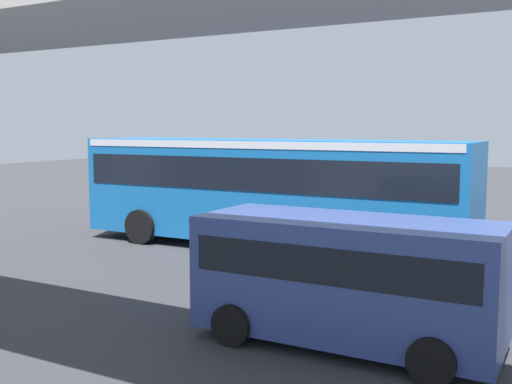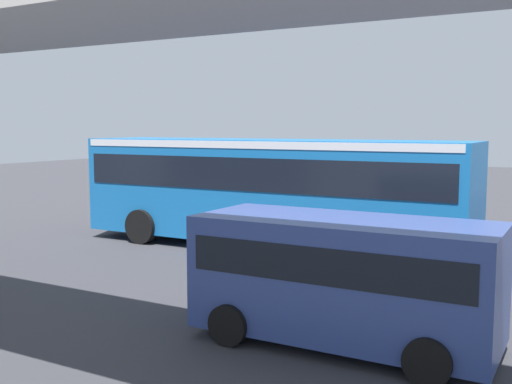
# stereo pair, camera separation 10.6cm
# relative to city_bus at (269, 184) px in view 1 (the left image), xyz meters

# --- Properties ---
(ground) EXTENTS (80.00, 80.00, 0.00)m
(ground) POSITION_rel_city_bus_xyz_m (0.96, -1.21, -1.88)
(ground) COLOR #38383D
(city_bus) EXTENTS (11.54, 2.85, 3.15)m
(city_bus) POSITION_rel_city_bus_xyz_m (0.00, 0.00, 0.00)
(city_bus) COLOR #196BB7
(city_bus) RESTS_ON ground
(parked_van) EXTENTS (4.80, 2.17, 2.05)m
(parked_van) POSITION_rel_city_bus_xyz_m (-4.72, 6.31, -0.70)
(parked_van) COLOR #33478C
(parked_van) RESTS_ON ground
(traffic_sign) EXTENTS (0.08, 0.60, 2.80)m
(traffic_sign) POSITION_rel_city_bus_xyz_m (8.01, -4.83, 0.01)
(traffic_sign) COLOR slate
(traffic_sign) RESTS_ON ground
(lane_dash_leftmost) EXTENTS (2.00, 0.20, 0.01)m
(lane_dash_leftmost) POSITION_rel_city_bus_xyz_m (-5.04, -4.64, -1.88)
(lane_dash_leftmost) COLOR silver
(lane_dash_leftmost) RESTS_ON ground
(lane_dash_left) EXTENTS (2.00, 0.20, 0.01)m
(lane_dash_left) POSITION_rel_city_bus_xyz_m (-1.04, -4.64, -1.88)
(lane_dash_left) COLOR silver
(lane_dash_left) RESTS_ON ground
(lane_dash_centre) EXTENTS (2.00, 0.20, 0.01)m
(lane_dash_centre) POSITION_rel_city_bus_xyz_m (2.96, -4.64, -1.88)
(lane_dash_centre) COLOR silver
(lane_dash_centre) RESTS_ON ground
(lane_dash_right) EXTENTS (2.00, 0.20, 0.01)m
(lane_dash_right) POSITION_rel_city_bus_xyz_m (6.96, -4.64, -1.88)
(lane_dash_right) COLOR silver
(lane_dash_right) RESTS_ON ground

